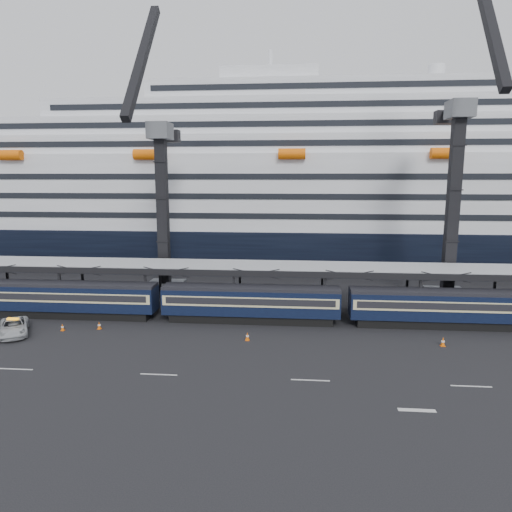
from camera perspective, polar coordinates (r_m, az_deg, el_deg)
The scene contains 12 objects.
ground at distance 40.50m, azimuth 9.54°, elevation -12.77°, with size 260.00×260.00×0.00m, color black.
lane_markings at distance 37.40m, azimuth 23.23°, elevation -15.45°, with size 111.00×4.27×0.02m.
train at distance 49.11m, azimuth 3.25°, elevation -5.84°, with size 133.05×3.00×4.05m.
canopy at distance 52.38m, azimuth 8.51°, elevation -1.50°, with size 130.00×6.25×5.53m.
cruise_ship at distance 83.33m, azimuth 6.55°, elevation 7.68°, with size 214.09×28.84×34.00m.
crane_dark_near at distance 58.38m, azimuth -11.71°, elevation 6.18°, with size 4.50×17.75×35.08m.
crane_dark_mid at distance 57.87m, azimuth 23.61°, elevation 6.95°, with size 4.50×18.24×39.64m.
pickup_truck at distance 51.75m, azimuth -28.04°, elevation -7.85°, with size 2.57×5.57×1.55m, color #A9ACB0.
traffic_cone_b at distance 51.02m, azimuth -23.04°, elevation -8.19°, with size 0.37×0.37×0.74m.
traffic_cone_c at distance 50.18m, azimuth -19.01°, elevation -8.19°, with size 0.40×0.40×0.79m.
traffic_cone_d at distance 44.41m, azimuth -1.08°, elevation -10.00°, with size 0.41×0.41×0.81m.
traffic_cone_e at distance 46.32m, azimuth 22.33°, elevation -9.88°, with size 0.44×0.44×0.87m.
Camera 1 is at (-3.36, -37.25, 15.55)m, focal length 32.00 mm.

